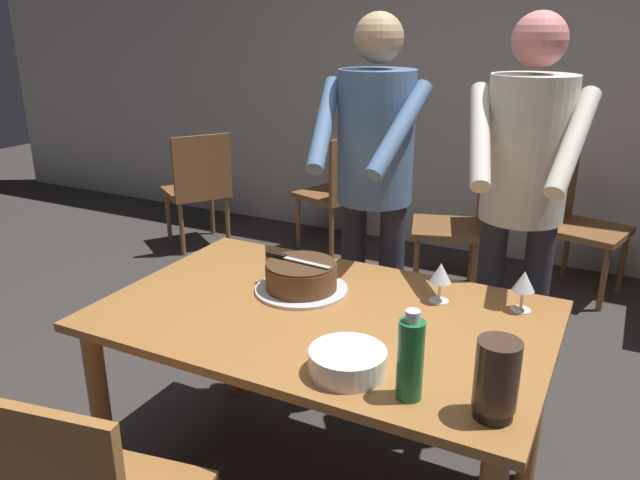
{
  "coord_description": "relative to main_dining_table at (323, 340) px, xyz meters",
  "views": [
    {
      "loc": [
        0.86,
        -1.7,
        1.68
      ],
      "look_at": [
        -0.15,
        0.27,
        0.9
      ],
      "focal_mm": 34.81,
      "sensor_mm": 36.0,
      "label": 1
    }
  ],
  "objects": [
    {
      "name": "back_wall",
      "position": [
        0.0,
        2.89,
        0.71
      ],
      "size": [
        10.0,
        0.12,
        2.7
      ],
      "primitive_type": "cube",
      "color": "beige",
      "rests_on": "ground_plane"
    },
    {
      "name": "main_dining_table",
      "position": [
        0.0,
        0.0,
        0.0
      ],
      "size": [
        1.5,
        0.96,
        0.75
      ],
      "color": "#9E6633",
      "rests_on": "ground_plane"
    },
    {
      "name": "cake_on_platter",
      "position": [
        -0.15,
        0.12,
        0.16
      ],
      "size": [
        0.34,
        0.34,
        0.11
      ],
      "color": "silver",
      "rests_on": "main_dining_table"
    },
    {
      "name": "cake_knife",
      "position": [
        -0.22,
        0.12,
        0.22
      ],
      "size": [
        0.27,
        0.04,
        0.02
      ],
      "color": "silver",
      "rests_on": "cake_on_platter"
    },
    {
      "name": "plate_stack",
      "position": [
        0.23,
        -0.31,
        0.14
      ],
      "size": [
        0.22,
        0.22,
        0.07
      ],
      "color": "white",
      "rests_on": "main_dining_table"
    },
    {
      "name": "wine_glass_near",
      "position": [
        0.6,
        0.32,
        0.21
      ],
      "size": [
        0.08,
        0.08,
        0.14
      ],
      "color": "silver",
      "rests_on": "main_dining_table"
    },
    {
      "name": "wine_glass_far",
      "position": [
        0.32,
        0.26,
        0.21
      ],
      "size": [
        0.08,
        0.08,
        0.14
      ],
      "color": "silver",
      "rests_on": "main_dining_table"
    },
    {
      "name": "water_bottle",
      "position": [
        0.43,
        -0.35,
        0.22
      ],
      "size": [
        0.07,
        0.07,
        0.25
      ],
      "color": "#1E6B38",
      "rests_on": "main_dining_table"
    },
    {
      "name": "hurricane_lamp",
      "position": [
        0.64,
        -0.33,
        0.22
      ],
      "size": [
        0.11,
        0.11,
        0.21
      ],
      "color": "black",
      "rests_on": "main_dining_table"
    },
    {
      "name": "person_cutting_cake",
      "position": [
        -0.11,
        0.69,
        0.43
      ],
      "size": [
        0.47,
        0.56,
        1.72
      ],
      "color": "#2D2D38",
      "rests_on": "ground_plane"
    },
    {
      "name": "person_standing_beside",
      "position": [
        0.5,
        0.72,
        0.43
      ],
      "size": [
        0.47,
        0.56,
        1.72
      ],
      "color": "#2D2D38",
      "rests_on": "ground_plane"
    },
    {
      "name": "background_chair_0",
      "position": [
        0.61,
        2.39,
        -0.15
      ],
      "size": [
        0.54,
        0.54,
        0.9
      ],
      "color": "brown",
      "rests_on": "ground_plane"
    },
    {
      "name": "background_chair_1",
      "position": [
        -1.08,
        2.39,
        -0.15
      ],
      "size": [
        0.56,
        0.56,
        0.9
      ],
      "color": "brown",
      "rests_on": "ground_plane"
    },
    {
      "name": "background_chair_2",
      "position": [
        -2.06,
        1.97,
        -0.15
      ],
      "size": [
        0.61,
        0.61,
        0.9
      ],
      "color": "brown",
      "rests_on": "ground_plane"
    },
    {
      "name": "background_chair_3",
      "position": [
        -0.06,
        2.05,
        -0.15
      ],
      "size": [
        0.55,
        0.55,
        0.9
      ],
      "color": "brown",
      "rests_on": "ground_plane"
    }
  ]
}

